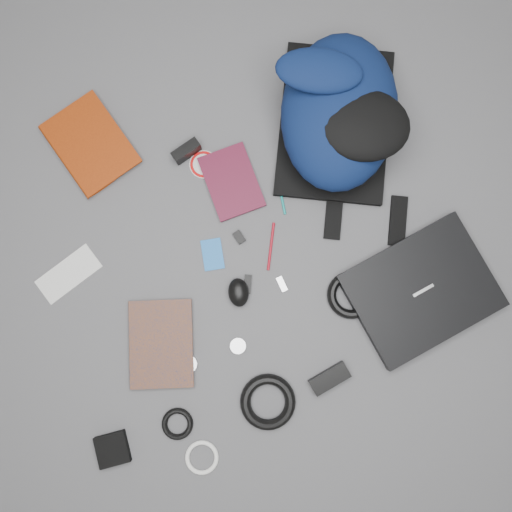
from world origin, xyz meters
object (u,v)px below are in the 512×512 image
object	(u,v)px
pouch	(112,449)
laptop	(421,290)
dvd_case	(232,182)
textbook_red	(63,163)
comic_book	(129,345)
mouse	(238,292)
power_brick	(329,378)
backpack	(339,112)
compact_camera	(186,151)

from	to	relation	value
pouch	laptop	bearing A→B (deg)	9.05
dvd_case	textbook_red	bearing A→B (deg)	153.33
comic_book	dvd_case	bearing A→B (deg)	56.28
laptop	pouch	bearing A→B (deg)	178.22
mouse	power_brick	bearing A→B (deg)	-50.09
backpack	dvd_case	distance (m)	0.37
power_brick	textbook_red	bearing A→B (deg)	111.66
textbook_red	pouch	xyz separation A→B (m)	(-0.10, -0.84, -0.00)
dvd_case	compact_camera	bearing A→B (deg)	125.96
textbook_red	compact_camera	bearing A→B (deg)	-30.19
mouse	backpack	bearing A→B (deg)	53.69
laptop	power_brick	bearing A→B (deg)	-165.48
textbook_red	compact_camera	size ratio (longest dim) A/B	3.05
compact_camera	mouse	bearing A→B (deg)	-104.73
mouse	pouch	bearing A→B (deg)	-135.64
backpack	laptop	xyz separation A→B (m)	(0.08, -0.55, -0.09)
dvd_case	mouse	bearing A→B (deg)	-106.66
backpack	comic_book	bearing A→B (deg)	-126.72
laptop	pouch	distance (m)	1.00
comic_book	mouse	bearing A→B (deg)	23.41
dvd_case	power_brick	size ratio (longest dim) A/B	1.77
compact_camera	comic_book	bearing A→B (deg)	-140.91
mouse	textbook_red	bearing A→B (deg)	136.93
textbook_red	comic_book	distance (m)	0.57
power_brick	pouch	bearing A→B (deg)	168.16
compact_camera	pouch	world-z (taller)	compact_camera
pouch	comic_book	bearing A→B (deg)	64.06
power_brick	backpack	bearing A→B (deg)	58.59
textbook_red	comic_book	world-z (taller)	textbook_red
textbook_red	dvd_case	distance (m)	0.51
textbook_red	power_brick	size ratio (longest dim) A/B	2.30
mouse	power_brick	distance (m)	0.36
laptop	pouch	xyz separation A→B (m)	(-0.98, -0.16, -0.01)
textbook_red	comic_book	size ratio (longest dim) A/B	1.05
laptop	backpack	bearing A→B (deg)	87.43
comic_book	compact_camera	bearing A→B (deg)	72.00
laptop	mouse	bearing A→B (deg)	151.93
textbook_red	mouse	size ratio (longest dim) A/B	3.17
comic_book	power_brick	size ratio (longest dim) A/B	2.19
comic_book	compact_camera	size ratio (longest dim) A/B	2.91
dvd_case	comic_book	bearing A→B (deg)	-141.93
laptop	textbook_red	xyz separation A→B (m)	(-0.89, 0.68, -0.01)
dvd_case	power_brick	xyz separation A→B (m)	(0.09, -0.63, 0.01)
textbook_red	dvd_case	size ratio (longest dim) A/B	1.30
dvd_case	mouse	size ratio (longest dim) A/B	2.44
comic_book	pouch	world-z (taller)	pouch
comic_book	power_brick	distance (m)	0.59
backpack	pouch	xyz separation A→B (m)	(-0.90, -0.71, -0.09)
dvd_case	pouch	distance (m)	0.84
dvd_case	mouse	xyz separation A→B (m)	(-0.08, -0.32, 0.01)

